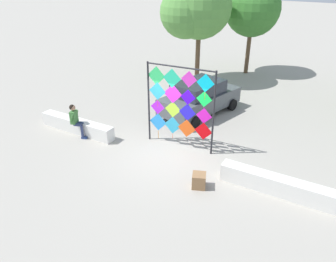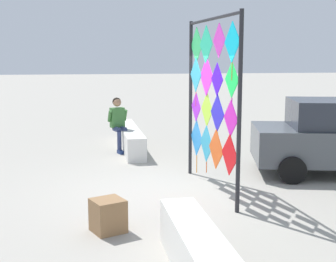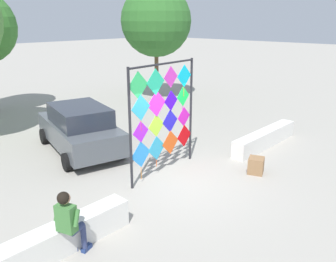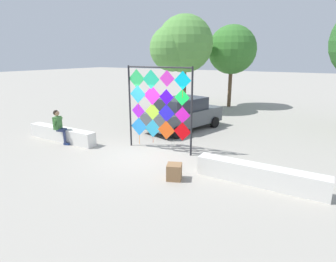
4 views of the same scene
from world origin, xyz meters
name	(u,v)px [view 1 (image 1 of 4)]	position (x,y,z in m)	size (l,w,h in m)	color
ground	(166,154)	(0.00, 0.00, 0.00)	(120.00, 120.00, 0.00)	#9E998E
plaza_ledge_left	(77,126)	(-4.15, -0.29, 0.29)	(3.60, 0.46, 0.58)	silver
plaza_ledge_right	(278,185)	(4.15, -0.29, 0.29)	(3.60, 0.46, 0.58)	silver
kite_display_rack	(179,102)	(0.11, 0.80, 1.84)	(2.68, 0.25, 3.20)	#232328
seated_vendor	(76,119)	(-3.81, -0.61, 0.83)	(0.67, 0.55, 1.43)	navy
parked_car	(200,97)	(-0.54, 4.05, 0.81)	(2.75, 4.41, 1.59)	#4C5156
cardboard_box_large	(199,181)	(1.91, -1.20, 0.24)	(0.43, 0.43, 0.48)	olive
tree_palm_like	(255,8)	(-0.57, 11.61, 3.95)	(3.31, 3.42, 5.61)	brown
tree_far_right	(195,8)	(-2.85, 8.08, 4.19)	(3.72, 3.80, 6.04)	brown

